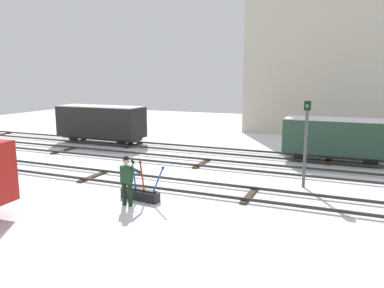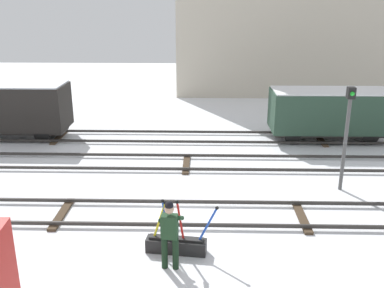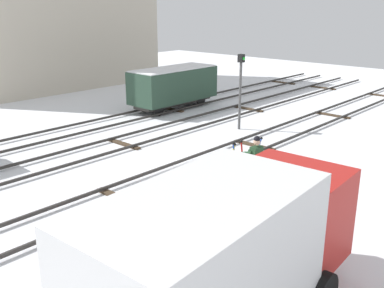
{
  "view_description": "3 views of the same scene",
  "coord_description": "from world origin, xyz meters",
  "px_view_note": "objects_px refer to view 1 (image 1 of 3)",
  "views": [
    {
      "loc": [
        6.75,
        -13.22,
        4.41
      ],
      "look_at": [
        0.09,
        2.67,
        1.3
      ],
      "focal_mm": 35.41,
      "sensor_mm": 36.0,
      "label": 1
    },
    {
      "loc": [
        0.61,
        -11.61,
        6.2
      ],
      "look_at": [
        0.27,
        1.95,
        1.59
      ],
      "focal_mm": 41.52,
      "sensor_mm": 36.0,
      "label": 2
    },
    {
      "loc": [
        -11.07,
        -9.89,
        5.59
      ],
      "look_at": [
        0.17,
        0.4,
        0.78
      ],
      "focal_mm": 41.69,
      "sensor_mm": 36.0,
      "label": 3
    }
  ],
  "objects_px": {
    "freight_car_near_switch": "(101,122)",
    "freight_car_far_end": "(336,137)",
    "switch_lever_frame": "(140,193)",
    "rail_worker": "(127,178)",
    "signal_post": "(306,134)"
  },
  "relations": [
    {
      "from": "rail_worker",
      "to": "freight_car_far_end",
      "type": "xyz_separation_m",
      "value": [
        6.3,
        9.81,
        0.33
      ]
    },
    {
      "from": "rail_worker",
      "to": "freight_car_near_switch",
      "type": "relative_size",
      "value": 0.3
    },
    {
      "from": "signal_post",
      "to": "freight_car_far_end",
      "type": "bearing_deg",
      "value": 79.62
    },
    {
      "from": "rail_worker",
      "to": "freight_car_near_switch",
      "type": "distance_m",
      "value": 12.8
    },
    {
      "from": "rail_worker",
      "to": "signal_post",
      "type": "distance_m",
      "value": 7.13
    },
    {
      "from": "freight_car_near_switch",
      "to": "freight_car_far_end",
      "type": "distance_m",
      "value": 14.51
    },
    {
      "from": "rail_worker",
      "to": "freight_car_far_end",
      "type": "bearing_deg",
      "value": 64.36
    },
    {
      "from": "rail_worker",
      "to": "freight_car_far_end",
      "type": "height_order",
      "value": "freight_car_far_end"
    },
    {
      "from": "rail_worker",
      "to": "freight_car_far_end",
      "type": "distance_m",
      "value": 11.67
    },
    {
      "from": "switch_lever_frame",
      "to": "rail_worker",
      "type": "xyz_separation_m",
      "value": [
        -0.11,
        -0.66,
        0.74
      ]
    },
    {
      "from": "rail_worker",
      "to": "freight_car_near_switch",
      "type": "bearing_deg",
      "value": 136.98
    },
    {
      "from": "switch_lever_frame",
      "to": "rail_worker",
      "type": "relative_size",
      "value": 1.05
    },
    {
      "from": "rail_worker",
      "to": "signal_post",
      "type": "relative_size",
      "value": 0.51
    },
    {
      "from": "freight_car_near_switch",
      "to": "freight_car_far_end",
      "type": "relative_size",
      "value": 1.14
    },
    {
      "from": "freight_car_near_switch",
      "to": "switch_lever_frame",
      "type": "bearing_deg",
      "value": -47.39
    }
  ]
}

